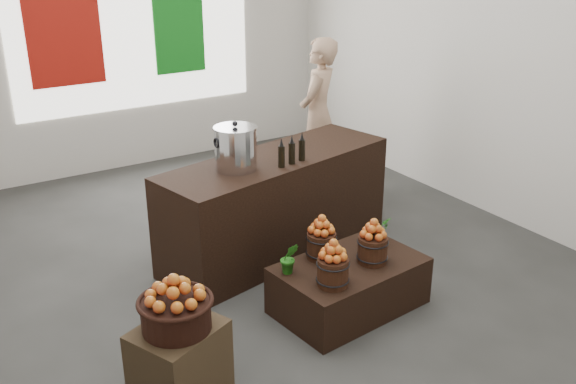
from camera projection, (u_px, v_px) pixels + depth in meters
ground at (250, 273)px, 6.04m from camera, size 7.00×7.00×0.00m
back_wall at (110, 16)px, 8.03m from camera, size 6.00×0.04×4.00m
back_opening at (134, 15)px, 8.16m from camera, size 3.20×0.02×2.40m
deco_red_left at (63, 28)px, 7.74m from camera, size 0.90×0.04×1.40m
deco_green_right at (179, 35)px, 8.56m from camera, size 0.70×0.04×1.00m
crate at (180, 364)px, 4.31m from camera, size 0.71×0.65×0.57m
wicker_basket at (176, 315)px, 4.17m from camera, size 0.46×0.46×0.21m
apples_in_basket at (174, 288)px, 4.09m from camera, size 0.36×0.36×0.19m
display_table at (349, 285)px, 5.41m from camera, size 1.30×0.88×0.43m
apple_bucket_front_left at (333, 272)px, 4.96m from camera, size 0.25×0.25×0.23m
apples_in_bucket_front_left at (333, 249)px, 4.89m from camera, size 0.18×0.18×0.17m
apple_bucket_front_right at (373, 250)px, 5.31m from camera, size 0.25×0.25×0.23m
apples_in_bucket_front_right at (374, 228)px, 5.24m from camera, size 0.18×0.18×0.17m
apple_bucket_rear at (321, 245)px, 5.38m from camera, size 0.25×0.25×0.23m
apples_in_bucket_rear at (322, 224)px, 5.31m from camera, size 0.18×0.18×0.17m
herb_garnish_right at (377, 231)px, 5.63m from camera, size 0.25×0.23×0.24m
herb_garnish_left at (289, 258)px, 5.13m from camera, size 0.18×0.17×0.27m
counter at (277, 205)px, 6.29m from camera, size 2.54×1.27×1.00m
stock_pot_left at (236, 149)px, 5.71m from camera, size 0.38×0.38×0.38m
oil_cruets at (294, 149)px, 5.89m from camera, size 0.27×0.12×0.28m
shopper at (318, 115)px, 7.76m from camera, size 0.81×0.75×1.85m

